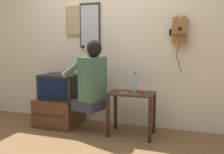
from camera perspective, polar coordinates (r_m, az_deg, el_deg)
ground_plane at (r=2.86m, az=-7.98°, el=-16.76°), size 14.00×14.00×0.00m
wall_back at (r=3.57m, az=-0.79°, el=9.10°), size 6.80×0.05×2.55m
side_table at (r=3.12m, az=4.73°, el=-6.07°), size 0.59×0.38×0.57m
person at (r=3.15m, az=-5.06°, el=-0.13°), size 0.59×0.48×0.94m
tv_stand at (r=3.67m, az=-12.48°, el=-8.09°), size 0.60×0.56×0.40m
television at (r=3.59m, az=-12.23°, el=-2.21°), size 0.54×0.44×0.36m
wall_phone_antique at (r=3.30m, az=15.98°, el=10.67°), size 0.23×0.19×0.76m
framed_picture at (r=3.74m, az=-8.00°, el=13.21°), size 0.42×0.03×0.45m
wall_mirror at (r=3.65m, az=-5.30°, el=12.22°), size 0.32×0.04×0.66m
cell_phone_held at (r=3.07m, az=2.65°, el=-3.66°), size 0.06×0.12×0.01m
cell_phone_spare at (r=3.08m, az=6.99°, el=-3.66°), size 0.13×0.13×0.01m
water_bottle at (r=3.15m, az=5.49°, el=-1.34°), size 0.07×0.07×0.25m
toothbrush at (r=2.98m, az=4.84°, el=-4.00°), size 0.18×0.05×0.02m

